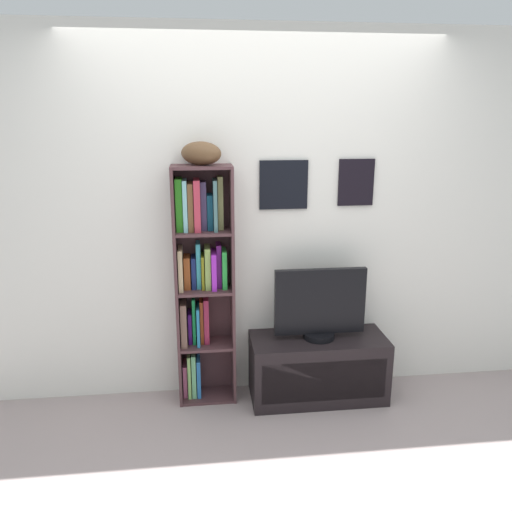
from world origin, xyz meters
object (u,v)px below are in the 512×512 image
football (201,153)px  tv_stand (318,367)px  bookshelf (201,278)px  television (320,305)px

football → tv_stand: 1.72m
football → tv_stand: bearing=-6.2°
bookshelf → football: (0.02, -0.03, 0.85)m
bookshelf → television: 0.85m
football → bookshelf: bearing=131.2°
bookshelf → football: bearing=-48.8°
tv_stand → bookshelf: bearing=172.0°
football → tv_stand: (0.79, -0.09, -1.52)m
tv_stand → television: bearing=90.0°
bookshelf → television: (0.82, -0.11, -0.19)m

